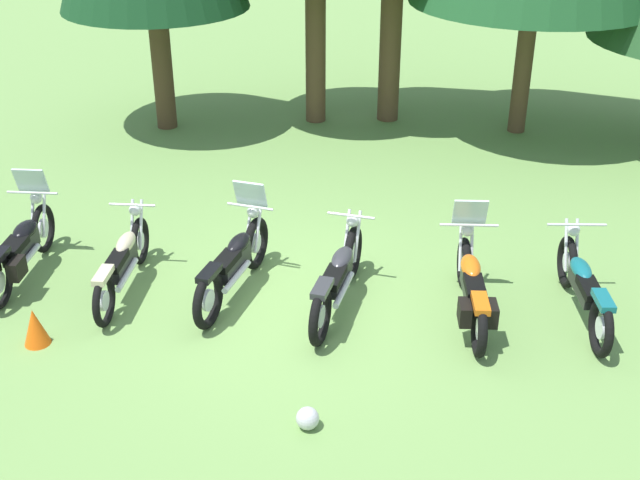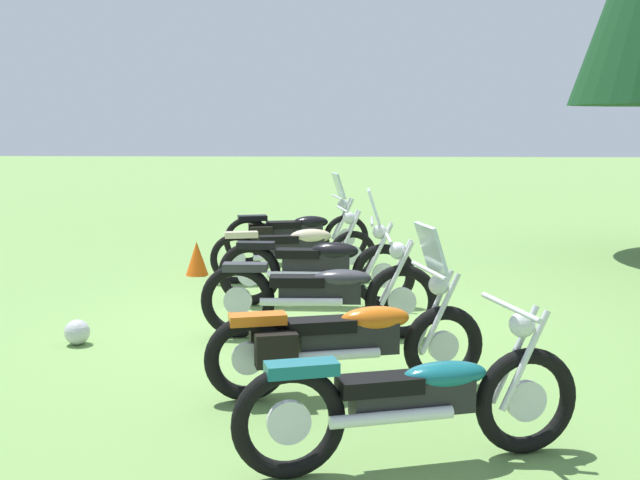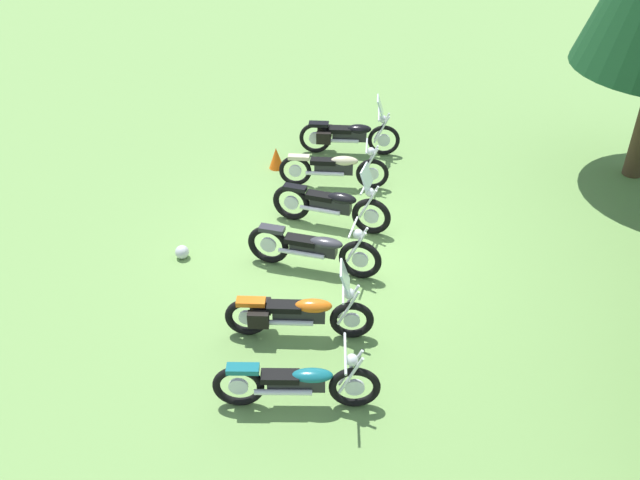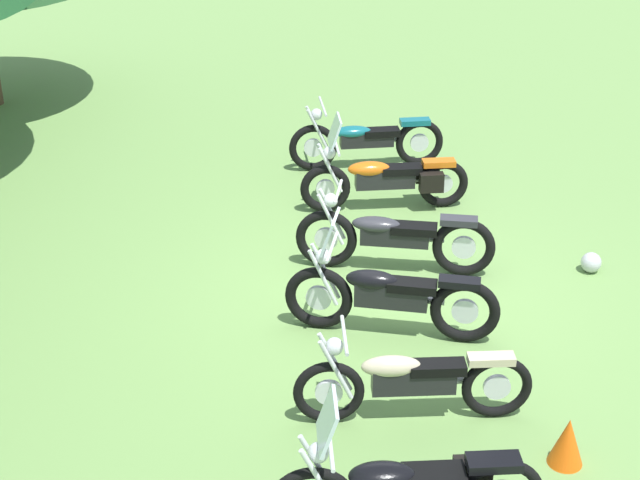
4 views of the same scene
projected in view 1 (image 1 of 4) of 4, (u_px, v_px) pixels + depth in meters
The scene contains 9 objects.
ground_plane at pixel (293, 297), 10.89m from camera, with size 80.00×80.00×0.00m, color #6B934C.
motorcycle_0 at pixel (20, 247), 11.13m from camera, with size 0.90×2.22×1.37m.
motorcycle_1 at pixel (123, 261), 10.85m from camera, with size 0.75×2.24×0.99m.
motorcycle_2 at pixel (234, 262), 10.76m from camera, with size 0.66×2.33×1.38m.
motorcycle_3 at pixel (338, 276), 10.48m from camera, with size 0.64×2.40×1.03m.
motorcycle_4 at pixel (472, 287), 10.25m from camera, with size 0.96×2.24×1.35m.
motorcycle_5 at pixel (584, 287), 10.29m from camera, with size 0.93×2.23×1.01m.
traffic_cone at pixel (35, 327), 9.84m from camera, with size 0.32×0.32×0.48m, color #EA590F.
dropped_helmet at pixel (308, 418), 8.54m from camera, with size 0.25×0.25×0.25m, color silver.
Camera 1 is at (3.10, -8.73, 5.78)m, focal length 45.80 mm.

